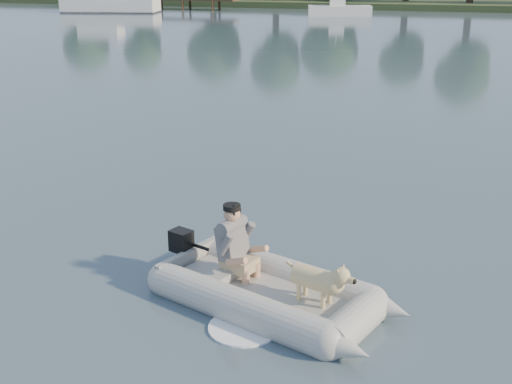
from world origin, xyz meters
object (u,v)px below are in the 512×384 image
(dog, at_px, (314,282))
(dock, at_px, (148,3))
(man, at_px, (233,239))
(motorboat, at_px, (340,3))
(dinghy, at_px, (272,266))

(dog, bearing_deg, dock, 137.40)
(man, relative_size, motorboat, 0.18)
(dock, height_order, dinghy, dinghy)
(dock, bearing_deg, motorboat, -10.59)
(dock, relative_size, motorboat, 3.33)
(dog, xyz_separation_m, motorboat, (-8.27, 48.15, 0.56))
(man, bearing_deg, dog, 0.00)
(dock, height_order, man, man)
(dinghy, height_order, motorboat, motorboat)
(dock, relative_size, dinghy, 4.00)
(motorboat, bearing_deg, dinghy, -94.64)
(dock, xyz_separation_m, man, (26.43, -51.35, 0.19))
(dinghy, distance_m, dog, 0.60)
(dock, xyz_separation_m, dinghy, (27.02, -51.60, 0.02))
(dog, bearing_deg, motorboat, 119.08)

